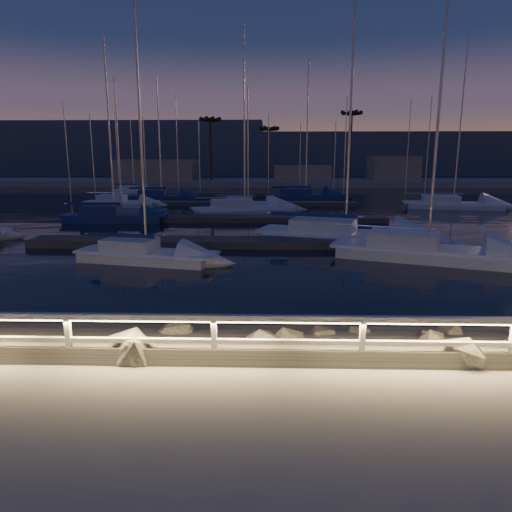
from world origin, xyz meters
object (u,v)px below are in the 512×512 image
Objects in this scene: guard_rail at (161,328)px; sailboat_l at (450,204)px; sailboat_j at (246,203)px; sailboat_m at (133,190)px; sailboat_f at (112,216)px; sailboat_d at (341,234)px; sailboat_k at (304,196)px; sailboat_c at (422,250)px; sailboat_i at (120,202)px; sailboat_n at (160,197)px; sailboat_b at (143,253)px; sailboat_g at (242,209)px.

sailboat_l is at bearing 61.22° from guard_rail.
sailboat_m is at bearing 125.67° from sailboat_j.
sailboat_j is at bearing -170.52° from sailboat_l.
sailboat_f reaches higher than guard_rail.
guard_rail is 36.15m from sailboat_j.
sailboat_d is 1.09× the size of sailboat_k.
sailboat_c is at bearing -36.14° from sailboat_f.
guard_rail is at bearing -95.90° from sailboat_j.
sailboat_k is 25.18m from sailboat_m.
sailboat_d is at bearing -44.17° from sailboat_i.
sailboat_l reaches higher than sailboat_f.
sailboat_d is 30.57m from sailboat_n.
sailboat_b is at bearing -155.15° from sailboat_c.
sailboat_i is 1.21× the size of sailboat_m.
sailboat_c reaches higher than sailboat_b.
sailboat_g is at bearing 25.70° from sailboat_f.
sailboat_d is at bearing -115.71° from sailboat_l.
sailboat_n is (-16.58, 25.68, -0.02)m from sailboat_d.
sailboat_f is 0.85× the size of sailboat_k.
sailboat_f is 14.36m from sailboat_j.
guard_rail is 45.35m from sailboat_k.
sailboat_c is at bearing 53.57° from guard_rail.
sailboat_g reaches higher than sailboat_i.
sailboat_m is (-36.54, 19.15, -0.05)m from sailboat_l.
guard_rail is at bearing -91.69° from sailboat_d.
sailboat_m is at bearing 115.76° from sailboat_n.
sailboat_m is at bearing 143.06° from sailboat_k.
sailboat_l is at bearing -47.17° from sailboat_k.
sailboat_c is at bearing -81.16° from sailboat_g.
sailboat_b is 0.67× the size of sailboat_d.
sailboat_m is (-4.17, 18.66, -0.05)m from sailboat_i.
sailboat_i is at bearing 136.53° from sailboat_g.
sailboat_g is at bearing -23.18° from sailboat_i.
sailboat_k reaches higher than sailboat_i.
sailboat_c is 32.29m from sailboat_i.
sailboat_f is at bearing 110.93° from guard_rail.
sailboat_l reaches higher than sailboat_b.
sailboat_b is at bearing -133.50° from sailboat_d.
sailboat_j is 25.27m from sailboat_m.
sailboat_g reaches higher than sailboat_f.
sailboat_m is (-16.84, 55.02, -0.98)m from guard_rail.
sailboat_g is 1.25× the size of sailboat_i.
sailboat_j is (-6.37, 18.70, -0.07)m from sailboat_d.
sailboat_b is 0.73× the size of sailboat_k.
sailboat_i is 0.80× the size of sailboat_k.
sailboat_b is at bearing -68.69° from sailboat_f.
sailboat_c is 0.96× the size of sailboat_l.
sailboat_b is 44.94m from sailboat_m.
sailboat_b is 33.40m from sailboat_l.
sailboat_f is at bearing -91.63° from sailboat_n.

